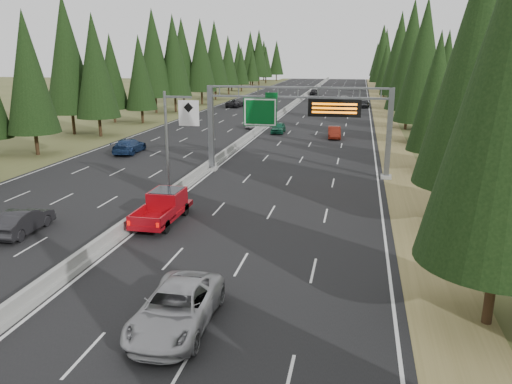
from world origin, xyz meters
TOP-DOWN VIEW (x-y plane):
  - road at (0.00, 80.00)m, footprint 32.00×260.00m
  - shoulder_right at (17.80, 80.00)m, footprint 3.60×260.00m
  - shoulder_left at (-17.80, 80.00)m, footprint 3.60×260.00m
  - median_barrier at (0.00, 80.00)m, footprint 0.70×260.00m
  - sign_gantry at (8.92, 34.88)m, footprint 16.75×0.98m
  - hov_sign_pole at (0.58, 24.97)m, footprint 2.80×0.50m
  - tree_row_right at (21.75, 69.28)m, footprint 12.03×242.67m
  - tree_row_left at (-22.05, 71.49)m, footprint 11.36×242.61m
  - silver_minivan at (6.89, 8.00)m, footprint 2.88×6.02m
  - red_pickup at (1.50, 20.40)m, footprint 2.13×5.97m
  - car_ahead_green at (2.82, 58.66)m, footprint 1.82×4.31m
  - car_ahead_dkred at (10.60, 55.72)m, footprint 1.93×4.63m
  - car_ahead_dkgrey at (14.50, 94.81)m, footprint 2.33×4.83m
  - car_ahead_white at (10.13, 105.21)m, footprint 2.46×5.10m
  - car_ahead_far at (1.50, 125.71)m, footprint 1.79×4.39m
  - car_onc_near at (-6.07, 16.39)m, footprint 1.81×4.70m
  - car_onc_blue at (-10.89, 41.17)m, footprint 2.57×5.64m
  - car_onc_white at (-1.50, 62.71)m, footprint 1.85×4.58m
  - car_onc_far at (-11.15, 90.60)m, footprint 3.15×5.92m

SIDE VIEW (x-z plane):
  - shoulder_right at x=17.80m, z-range 0.00..0.06m
  - shoulder_left at x=-17.80m, z-range 0.00..0.06m
  - road at x=0.00m, z-range 0.00..0.08m
  - median_barrier at x=0.00m, z-range -0.01..0.84m
  - car_ahead_dkgrey at x=14.50m, z-range 0.08..1.43m
  - car_ahead_white at x=10.13m, z-range 0.08..1.48m
  - car_ahead_green at x=2.82m, z-range 0.08..1.53m
  - car_ahead_dkred at x=10.60m, z-range 0.08..1.57m
  - car_ahead_far at x=1.50m, z-range 0.08..1.57m
  - car_onc_near at x=-6.07m, z-range 0.08..1.61m
  - car_onc_white at x=-1.50m, z-range 0.08..1.64m
  - car_onc_far at x=-11.15m, z-range 0.08..1.66m
  - car_onc_blue at x=-10.89m, z-range 0.08..1.68m
  - silver_minivan at x=6.89m, z-range 0.08..1.74m
  - red_pickup at x=1.50m, z-range 0.18..2.13m
  - hov_sign_pole at x=0.58m, z-range 0.72..8.72m
  - sign_gantry at x=8.92m, z-range 1.37..9.17m
  - tree_row_right at x=21.75m, z-range -0.05..18.74m
  - tree_row_left at x=-22.05m, z-range 0.18..18.59m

